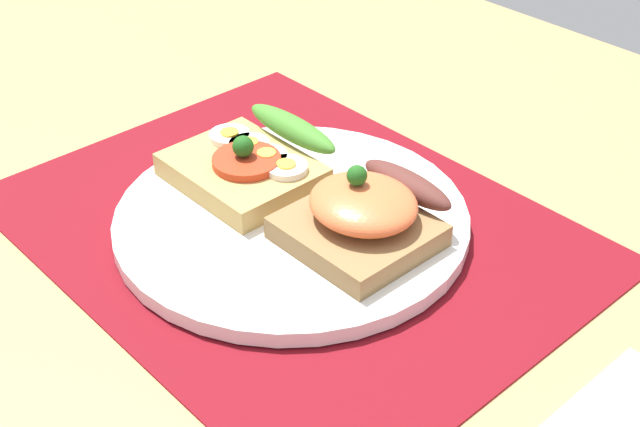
# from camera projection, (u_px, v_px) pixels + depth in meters

# --- Properties ---
(ground_plane) EXTENTS (1.20, 0.90, 0.03)m
(ground_plane) POSITION_uv_depth(u_px,v_px,m) (292.00, 247.00, 0.65)
(ground_plane) COLOR tan
(placemat) EXTENTS (0.40, 0.31, 0.00)m
(placemat) POSITION_uv_depth(u_px,v_px,m) (292.00, 228.00, 0.64)
(placemat) COLOR maroon
(placemat) RESTS_ON ground_plane
(plate) EXTENTS (0.25, 0.25, 0.01)m
(plate) POSITION_uv_depth(u_px,v_px,m) (292.00, 219.00, 0.63)
(plate) COLOR white
(plate) RESTS_ON placemat
(sandwich_egg_tomato) EXTENTS (0.11, 0.10, 0.04)m
(sandwich_egg_tomato) POSITION_uv_depth(u_px,v_px,m) (254.00, 161.00, 0.66)
(sandwich_egg_tomato) COLOR tan
(sandwich_egg_tomato) RESTS_ON plate
(sandwich_salmon) EXTENTS (0.09, 0.10, 0.05)m
(sandwich_salmon) POSITION_uv_depth(u_px,v_px,m) (365.00, 214.00, 0.60)
(sandwich_salmon) COLOR olive
(sandwich_salmon) RESTS_ON plate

